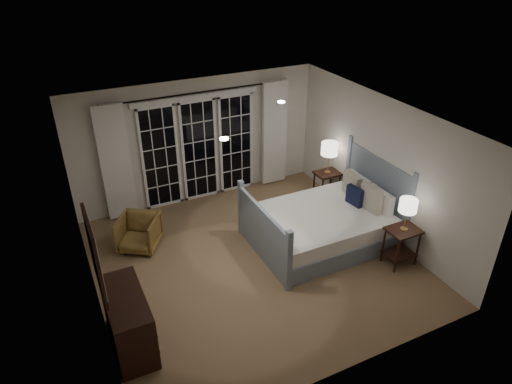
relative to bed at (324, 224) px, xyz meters
name	(u,v)px	position (x,y,z in m)	size (l,w,h in m)	color
floor	(253,261)	(-1.41, -0.01, -0.35)	(5.00, 5.00, 0.00)	#8C674B
ceiling	(252,121)	(-1.41, -0.01, 2.15)	(5.00, 5.00, 0.00)	white
wall_left	(85,238)	(-3.91, -0.01, 0.90)	(0.02, 5.00, 2.50)	silver
wall_right	(380,166)	(1.09, -0.01, 0.90)	(0.02, 5.00, 2.50)	silver
wall_back	(198,141)	(-1.41, 2.49, 0.90)	(5.00, 0.02, 2.50)	silver
wall_front	(349,297)	(-1.41, -2.51, 0.90)	(5.00, 0.02, 2.50)	silver
french_doors	(199,149)	(-1.41, 2.45, 0.74)	(2.50, 0.04, 2.20)	black
curtain_rod	(197,93)	(-1.41, 2.39, 1.90)	(0.03, 0.03, 3.50)	black
curtain_left	(116,163)	(-3.06, 2.37, 0.80)	(0.55, 0.10, 2.25)	silver
curtain_right	(274,134)	(0.24, 2.37, 0.80)	(0.55, 0.10, 2.25)	silver
downlight_a	(281,102)	(-0.61, 0.59, 2.14)	(0.12, 0.12, 0.01)	white
downlight_b	(224,139)	(-2.01, -0.41, 2.14)	(0.12, 0.12, 0.01)	white
bed	(324,224)	(0.00, 0.00, 0.00)	(2.39, 1.73, 1.40)	slate
nightstand_left	(402,241)	(0.76, -1.11, 0.10)	(0.52, 0.41, 0.67)	black
nightstand_right	(327,182)	(0.84, 1.20, 0.07)	(0.49, 0.39, 0.63)	black
lamp_left	(408,206)	(0.76, -1.11, 0.77)	(0.29, 0.29, 0.55)	tan
lamp_right	(330,149)	(0.84, 1.20, 0.80)	(0.33, 0.33, 0.64)	tan
armchair	(139,233)	(-3.01, 1.23, -0.04)	(0.65, 0.67, 0.61)	brown
dresser	(129,321)	(-3.64, -0.90, 0.07)	(0.49, 1.16, 0.82)	black
mirror	(95,256)	(-3.88, -0.90, 1.20)	(0.05, 0.85, 1.00)	black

